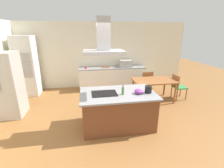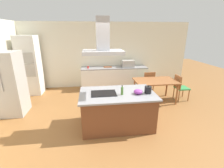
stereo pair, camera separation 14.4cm
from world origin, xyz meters
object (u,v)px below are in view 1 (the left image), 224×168
olive_oil_bottle (123,91)px  range_hood (103,42)px  countertop_microwave (126,63)px  cutting_board (106,67)px  chair_at_right_end (178,85)px  cooktop (104,93)px  tea_kettle (148,89)px  refrigerator (5,85)px  wall_oven_stack (27,66)px  dining_table (154,82)px  chair_facing_back_wall (146,81)px  mixing_bowl (139,91)px  coffee_mug_red (86,67)px

olive_oil_bottle → range_hood: 1.19m
countertop_microwave → range_hood: range_hood is taller
cutting_board → chair_at_right_end: cutting_board is taller
olive_oil_bottle → countertop_microwave: bearing=74.6°
olive_oil_bottle → countertop_microwave: countertop_microwave is taller
countertop_microwave → cutting_board: bearing=176.6°
cooktop → chair_at_right_end: bearing=25.6°
tea_kettle → olive_oil_bottle: bearing=-179.1°
countertop_microwave → refrigerator: bearing=-154.6°
cutting_board → wall_oven_stack: wall_oven_stack is taller
tea_kettle → dining_table: tea_kettle is taller
countertop_microwave → dining_table: size_ratio=0.36×
countertop_microwave → chair_facing_back_wall: countertop_microwave is taller
mixing_bowl → dining_table: (1.05, 1.47, -0.29)m
cutting_board → wall_oven_stack: (-2.97, -0.28, 0.19)m
refrigerator → coffee_mug_red: bearing=38.6°
dining_table → coffee_mug_red: bearing=147.1°
countertop_microwave → refrigerator: 4.32m
refrigerator → dining_table: 4.53m
cooktop → mixing_bowl: bearing=-9.1°
chair_at_right_end → chair_facing_back_wall: (-0.92, 0.67, 0.00)m
cooktop → mixing_bowl: mixing_bowl is taller
coffee_mug_red → range_hood: range_hood is taller
cooktop → countertop_microwave: bearing=66.5°
countertop_microwave → chair_at_right_end: size_ratio=0.56×
chair_at_right_end → range_hood: 3.47m
countertop_microwave → refrigerator: refrigerator is taller
countertop_microwave → coffee_mug_red: 1.67m
countertop_microwave → cutting_board: countertop_microwave is taller
refrigerator → range_hood: size_ratio=2.02×
countertop_microwave → tea_kettle: bearing=-93.6°
countertop_microwave → dining_table: 1.70m
refrigerator → cooktop: bearing=-21.2°
olive_oil_bottle → cutting_board: size_ratio=0.67×
coffee_mug_red → cutting_board: coffee_mug_red is taller
range_hood → dining_table: bearing=35.5°
mixing_bowl → countertop_microwave: (0.44, 3.01, 0.08)m
olive_oil_bottle → mixing_bowl: (0.39, -0.01, -0.04)m
mixing_bowl → chair_facing_back_wall: 2.42m
dining_table → range_hood: (-1.87, -1.34, 1.43)m
countertop_microwave → range_hood: size_ratio=0.56×
tea_kettle → cutting_board: (-0.66, 3.04, -0.08)m
tea_kettle → chair_at_right_end: size_ratio=0.25×
cooktop → olive_oil_bottle: size_ratio=2.62×
cooktop → coffee_mug_red: (-0.41, 2.81, 0.04)m
dining_table → chair_at_right_end: size_ratio=1.57×
cooktop → chair_facing_back_wall: cooktop is taller
cooktop → chair_at_right_end: cooktop is taller
coffee_mug_red → chair_facing_back_wall: (2.28, -0.81, -0.44)m
cutting_board → dining_table: size_ratio=0.24×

